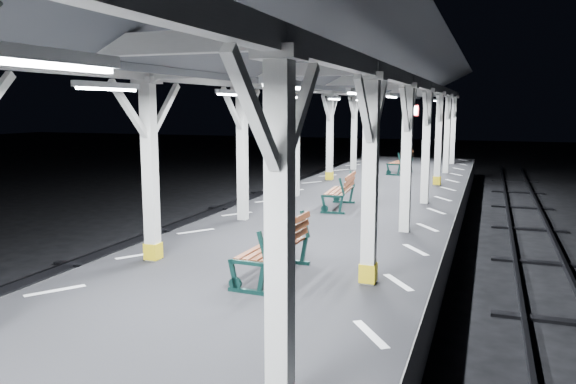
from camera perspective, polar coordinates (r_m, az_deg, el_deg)
The scene contains 8 objects.
ground at distance 8.47m, azimuth -9.13°, elevation -18.13°, with size 120.00×120.00×0.00m, color black.
platform at distance 8.26m, azimuth -9.21°, elevation -15.03°, with size 6.00×50.00×1.00m, color black.
hazard_stripes_left at distance 9.46m, azimuth -22.57°, elevation -9.24°, with size 1.00×48.00×0.01m, color silver.
hazard_stripes_right at distance 7.27m, azimuth 8.38°, elevation -14.08°, with size 1.00×48.00×0.01m, color silver.
canopy at distance 7.59m, azimuth -10.05°, elevation 14.29°, with size 5.40×49.00×4.65m.
bench_mid at distance 9.23m, azimuth -1.03°, elevation -5.57°, with size 0.77×1.88×1.00m.
bench_far at distance 15.59m, azimuth 5.56°, elevation 0.22°, with size 0.81×1.84×0.98m.
bench_extra at distance 24.11m, azimuth 11.54°, elevation 3.05°, with size 0.89×1.84×0.96m.
Camera 1 is at (3.73, -6.59, 3.81)m, focal length 35.00 mm.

